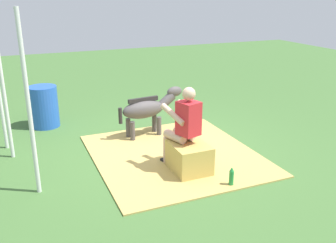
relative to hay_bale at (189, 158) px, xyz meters
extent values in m
plane|color=#426B33|center=(0.92, 0.00, -0.23)|extent=(24.00, 24.00, 0.00)
cube|color=tan|center=(0.64, -0.03, -0.22)|extent=(2.91, 2.68, 0.02)
cube|color=tan|center=(0.00, 0.00, 0.00)|extent=(0.65, 0.54, 0.46)
cylinder|color=#D8AD8C|center=(0.21, 0.15, 0.30)|extent=(0.42, 0.25, 0.14)
cylinder|color=#D8AD8C|center=(0.40, 0.21, 0.00)|extent=(0.11, 0.11, 0.46)
cube|color=black|center=(0.40, 0.21, -0.20)|extent=(0.24, 0.16, 0.06)
cylinder|color=#D8AD8C|center=(0.27, -0.04, 0.30)|extent=(0.42, 0.25, 0.14)
cylinder|color=#D8AD8C|center=(0.46, 0.02, 0.00)|extent=(0.11, 0.11, 0.46)
cube|color=black|center=(0.46, 0.02, -0.20)|extent=(0.24, 0.16, 0.06)
cube|color=red|center=(0.05, 0.00, 0.63)|extent=(0.37, 0.36, 0.52)
cylinder|color=#D8AD8C|center=(0.17, 0.21, 0.68)|extent=(0.50, 0.23, 0.26)
cylinder|color=#D8AD8C|center=(0.27, -0.10, 0.68)|extent=(0.50, 0.23, 0.26)
sphere|color=#D8AD8C|center=(0.05, 0.00, 1.01)|extent=(0.20, 0.20, 0.20)
ellipsoid|color=#4C4747|center=(1.67, 0.16, 0.32)|extent=(0.41, 0.87, 0.34)
cylinder|color=#4C4747|center=(1.80, -0.11, -0.04)|extent=(0.09, 0.09, 0.38)
cylinder|color=#4C4747|center=(1.60, -0.13, -0.04)|extent=(0.09, 0.09, 0.38)
cylinder|color=#4C4747|center=(1.74, 0.45, -0.04)|extent=(0.09, 0.09, 0.38)
cylinder|color=#4C4747|center=(1.54, 0.43, -0.04)|extent=(0.09, 0.09, 0.38)
cylinder|color=#4C4747|center=(1.72, -0.34, 0.42)|extent=(0.22, 0.38, 0.33)
ellipsoid|color=#4C4747|center=(1.74, -0.51, 0.58)|extent=(0.19, 0.34, 0.20)
cube|color=#2A2727|center=(1.67, 0.16, 0.51)|extent=(0.13, 0.60, 0.08)
cylinder|color=#2A2727|center=(1.62, 0.63, 0.27)|extent=(0.07, 0.07, 0.30)
cylinder|color=#268C3F|center=(-0.66, -0.35, -0.11)|extent=(0.07, 0.07, 0.24)
cone|color=#268C3F|center=(-0.66, -0.35, 0.04)|extent=(0.06, 0.06, 0.06)
cylinder|color=blue|center=(3.02, 1.84, 0.19)|extent=(0.57, 0.57, 0.85)
cylinder|color=silver|center=(0.25, 2.22, 1.02)|extent=(0.06, 0.06, 2.50)
cylinder|color=silver|center=(1.65, 2.52, 1.02)|extent=(0.06, 0.06, 2.50)
camera|label=1|loc=(-4.77, 2.37, 2.45)|focal=40.31mm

